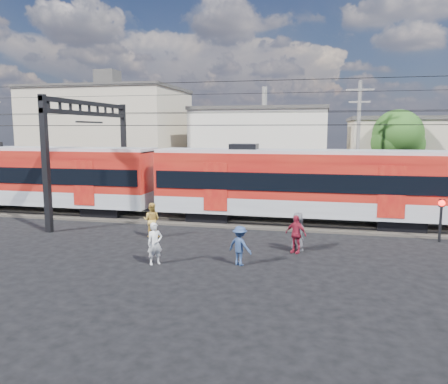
{
  "coord_description": "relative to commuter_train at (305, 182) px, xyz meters",
  "views": [
    {
      "loc": [
        3.7,
        -16.06,
        5.24
      ],
      "look_at": [
        -1.06,
        5.0,
        2.16
      ],
      "focal_mm": 35.0,
      "sensor_mm": 36.0,
      "label": 1
    }
  ],
  "objects": [
    {
      "name": "pedestrian_d",
      "position": [
        -0.14,
        -5.6,
        -1.58
      ],
      "size": [
        1.04,
        0.75,
        1.64
      ],
      "primitive_type": "imported",
      "rotation": [
        0.0,
        0.0,
        -0.4
      ],
      "color": "maroon",
      "rests_on": "ground"
    },
    {
      "name": "crossing_signal",
      "position": [
        6.37,
        -2.29,
        -0.98
      ],
      "size": [
        0.3,
        0.3,
        2.05
      ],
      "color": "black",
      "rests_on": "ground"
    },
    {
      "name": "pedestrian_e",
      "position": [
        -0.08,
        -5.18,
        -1.56
      ],
      "size": [
        0.8,
        0.96,
        1.68
      ],
      "primitive_type": "imported",
      "rotation": [
        0.0,
        0.0,
        1.95
      ],
      "color": "#4B4A4F",
      "rests_on": "ground"
    },
    {
      "name": "rail_near",
      "position": [
        -2.81,
        -0.75,
        -2.22
      ],
      "size": [
        70.0,
        0.12,
        0.12
      ],
      "primitive_type": "cube",
      "color": "#59544C",
      "rests_on": "track_bed"
    },
    {
      "name": "pedestrian_a",
      "position": [
        -5.42,
        -8.45,
        -1.57
      ],
      "size": [
        0.72,
        0.69,
        1.66
      ],
      "primitive_type": "imported",
      "rotation": [
        0.0,
        0.0,
        0.7
      ],
      "color": "silver",
      "rests_on": "ground"
    },
    {
      "name": "building_west",
      "position": [
        -19.81,
        16.0,
        2.25
      ],
      "size": [
        14.28,
        10.2,
        9.3
      ],
      "color": "tan",
      "rests_on": "ground"
    },
    {
      "name": "catenary",
      "position": [
        -11.46,
        -0.0,
        2.73
      ],
      "size": [
        70.0,
        9.3,
        7.52
      ],
      "color": "black",
      "rests_on": "ground"
    },
    {
      "name": "utility_pole_mid",
      "position": [
        3.19,
        7.0,
        2.13
      ],
      "size": [
        1.8,
        0.24,
        8.5
      ],
      "color": "slate",
      "rests_on": "ground"
    },
    {
      "name": "pedestrian_b",
      "position": [
        -7.23,
        -4.32,
        -1.55
      ],
      "size": [
        0.87,
        0.7,
        1.7
      ],
      "primitive_type": "imported",
      "rotation": [
        0.0,
        0.0,
        3.21
      ],
      "color": "gold",
      "rests_on": "ground"
    },
    {
      "name": "commuter_train",
      "position": [
        0.0,
        0.0,
        0.0
      ],
      "size": [
        50.3,
        3.08,
        4.17
      ],
      "color": "black",
      "rests_on": "ground"
    },
    {
      "name": "building_midwest",
      "position": [
        -4.81,
        19.0,
        1.25
      ],
      "size": [
        12.24,
        12.24,
        7.3
      ],
      "color": "beige",
      "rests_on": "ground"
    },
    {
      "name": "tree_near",
      "position": [
        6.37,
        10.09,
        2.26
      ],
      "size": [
        3.82,
        3.64,
        6.72
      ],
      "color": "#382619",
      "rests_on": "ground"
    },
    {
      "name": "track_bed",
      "position": [
        -2.81,
        0.0,
        -2.34
      ],
      "size": [
        70.0,
        3.4,
        0.12
      ],
      "primitive_type": "cube",
      "color": "#2D2823",
      "rests_on": "ground"
    },
    {
      "name": "building_mideast",
      "position": [
        11.19,
        16.0,
        0.75
      ],
      "size": [
        16.32,
        10.2,
        6.3
      ],
      "color": "tan",
      "rests_on": "ground"
    },
    {
      "name": "rail_far",
      "position": [
        -2.81,
        0.75,
        -2.22
      ],
      "size": [
        70.0,
        0.12,
        0.12
      ],
      "primitive_type": "cube",
      "color": "#59544C",
      "rests_on": "track_bed"
    },
    {
      "name": "ground",
      "position": [
        -2.81,
        -8.0,
        -2.4
      ],
      "size": [
        120.0,
        120.0,
        0.0
      ],
      "primitive_type": "plane",
      "color": "black",
      "rests_on": "ground"
    },
    {
      "name": "pedestrian_c",
      "position": [
        -2.15,
        -7.84,
        -1.62
      ],
      "size": [
        1.16,
        0.95,
        1.56
      ],
      "primitive_type": "imported",
      "rotation": [
        0.0,
        0.0,
        2.71
      ],
      "color": "navy",
      "rests_on": "ground"
    }
  ]
}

